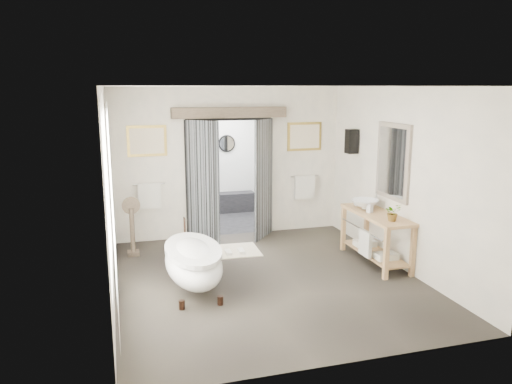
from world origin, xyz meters
TOP-DOWN VIEW (x-y plane):
  - ground_plane at (0.00, 0.00)m, footprint 5.00×5.00m
  - room_shell at (-0.04, -0.12)m, footprint 4.52×5.02m
  - shower_room at (0.00, 3.99)m, footprint 2.22×2.01m
  - back_wall_dressing at (0.00, 2.32)m, footprint 3.82×0.72m
  - clawfoot_tub at (-1.13, -0.07)m, footprint 0.79×1.77m
  - vanity at (1.95, 0.23)m, footprint 0.57×1.60m
  - pedestal_mirror at (-1.92, 1.73)m, footprint 0.31×0.20m
  - rug at (-0.32, 1.46)m, footprint 1.23×0.85m
  - slippers at (-0.19, 1.31)m, footprint 0.34×0.26m
  - basin at (1.93, 0.57)m, footprint 0.59×0.59m
  - plant at (1.96, -0.26)m, footprint 0.28×0.25m
  - soap_bottle_a at (1.88, 0.32)m, footprint 0.11×0.11m
  - soap_bottle_b at (1.90, 0.80)m, footprint 0.13×0.13m

SIDE VIEW (x-z plane):
  - ground_plane at x=0.00m, z-range 0.00..0.00m
  - rug at x=-0.32m, z-range 0.00..0.01m
  - slippers at x=-0.19m, z-range 0.01..0.06m
  - clawfoot_tub at x=-1.13m, z-range -0.01..0.86m
  - pedestal_mirror at x=-1.92m, z-range -0.07..0.98m
  - vanity at x=1.95m, z-range 0.08..0.93m
  - shower_room at x=0.00m, z-range -0.35..2.16m
  - soap_bottle_b at x=1.90m, z-range 0.85..1.00m
  - basin at x=1.93m, z-range 0.85..1.01m
  - soap_bottle_a at x=1.88m, z-range 0.85..1.03m
  - plant at x=1.96m, z-range 0.85..1.12m
  - back_wall_dressing at x=0.00m, z-range 0.30..2.82m
  - room_shell at x=-0.04m, z-range 0.40..3.31m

